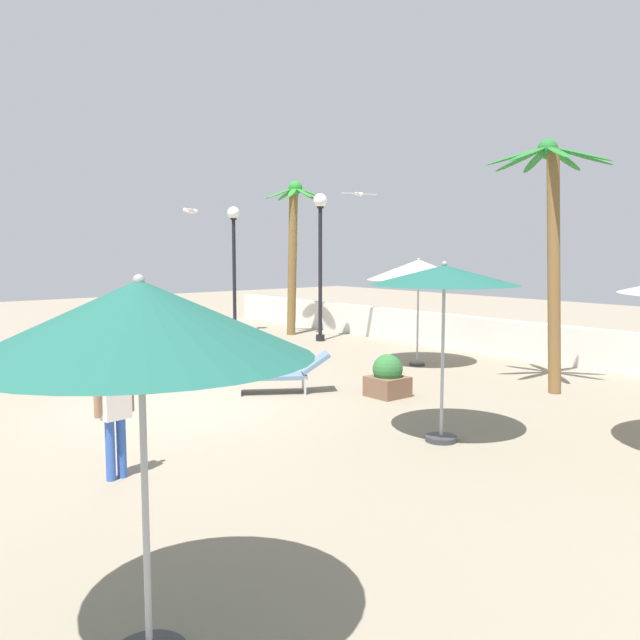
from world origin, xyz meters
The scene contains 16 objects.
ground_plane centered at (0.00, 0.00, 0.00)m, with size 56.00×56.00×0.00m, color gray.
boundary_wall centered at (0.00, 9.68, 0.49)m, with size 25.20×0.30×0.99m, color silver.
patio_umbrella_0 centered at (4.52, 2.10, 2.51)m, with size 2.23×2.23×2.75m.
patio_umbrella_1 centered at (-0.26, 6.75, 2.39)m, with size 2.56×2.56×2.69m.
patio_umbrella_2 centered at (6.85, -3.76, 2.45)m, with size 2.39×2.39×2.78m.
palm_tree_0 centered at (-6.91, 7.86, 3.22)m, with size 2.03×2.03×5.13m.
palm_tree_2 centered at (3.51, 6.53, 3.35)m, with size 2.56×2.56×5.12m.
lamp_post_0 centered at (-8.50, 6.54, 2.86)m, with size 0.42×0.42×4.32m.
lamp_post_1 centered at (-5.24, 7.67, 3.09)m, with size 0.43×0.43×4.62m.
lounge_chair_0 centered at (0.23, 2.25, 0.40)m, with size 1.46×1.88×0.83m.
lounge_chair_1 centered at (-4.42, 0.01, 0.40)m, with size 1.93×1.03×0.82m.
guest_0 centered at (3.01, -2.42, 0.94)m, with size 0.29×0.55×1.56m.
guest_1 centered at (-2.49, 0.74, 1.00)m, with size 0.32×0.55×1.66m.
seagull_0 centered at (-4.25, 2.64, 3.88)m, with size 1.13×0.83×0.14m.
seagull_1 centered at (-4.14, 8.29, 4.56)m, with size 0.38×1.30×0.14m.
planter centered at (1.79, 3.67, 0.38)m, with size 0.70×0.70×0.85m.
Camera 1 is at (11.13, -5.68, 2.96)m, focal length 37.77 mm.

